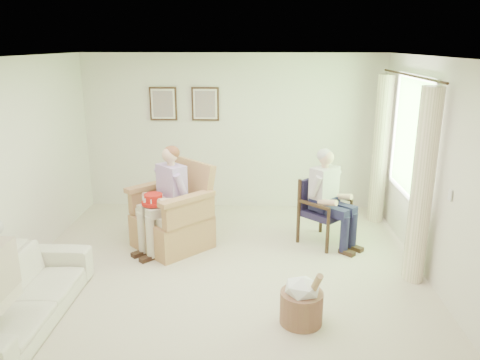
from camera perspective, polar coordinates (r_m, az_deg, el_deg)
The scene contains 18 objects.
floor at distance 5.72m, azimuth -2.47°, elevation -12.35°, with size 5.50×5.50×0.00m, color beige.
back_wall at distance 7.89m, azimuth -0.89°, elevation 5.80°, with size 5.00×0.04×2.60m, color silver.
front_wall at distance 2.71m, azimuth -7.93°, elevation -16.10°, with size 5.00×0.04×2.60m, color silver.
left_wall at distance 5.98m, azimuth -27.23°, elevation 0.51°, with size 0.04×5.50×2.60m, color silver.
right_wall at distance 5.59m, azimuth 23.82°, elevation -0.08°, with size 0.04×5.50×2.60m, color silver.
ceiling at distance 5.02m, azimuth -2.84°, elevation 14.66°, with size 5.00×5.50×0.02m, color white.
window at distance 6.62m, azimuth 20.18°, elevation 5.24°, with size 0.13×2.50×1.63m.
curtain_left at distance 5.77m, azimuth 21.32°, elevation -0.87°, with size 0.34×0.34×2.30m, color #FBE6C4.
curtain_right at distance 7.59m, azimuth 16.74°, elevation 3.52°, with size 0.34×0.34×2.30m, color #FBE6C4.
framed_print_left at distance 7.93m, azimuth -9.35°, elevation 9.15°, with size 0.45×0.05×0.55m.
framed_print_right at distance 7.82m, azimuth -4.25°, elevation 9.22°, with size 0.45×0.05×0.55m.
wicker_armchair at distance 6.60m, azimuth -8.25°, elevation -4.90°, with size 0.92×0.91×1.18m.
wood_armchair at distance 6.77m, azimuth 10.23°, elevation -3.28°, with size 0.59×0.56×0.91m.
sofa at distance 5.34m, azimuth -25.34°, elevation -12.70°, with size 0.80×2.04×0.59m, color white.
person_wicker at distance 6.30m, azimuth -8.68°, elevation -1.43°, with size 0.40×0.62×1.42m.
person_dark at distance 6.54m, azimuth 10.52°, elevation -1.45°, with size 0.40×0.63×1.33m.
red_hat at distance 6.24m, azimuth -10.50°, elevation -2.41°, with size 0.31×0.31×0.14m.
hatbox at distance 4.91m, azimuth 7.55°, elevation -14.35°, with size 0.45×0.45×0.64m.
Camera 1 is at (0.46, -5.00, 2.75)m, focal length 35.00 mm.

